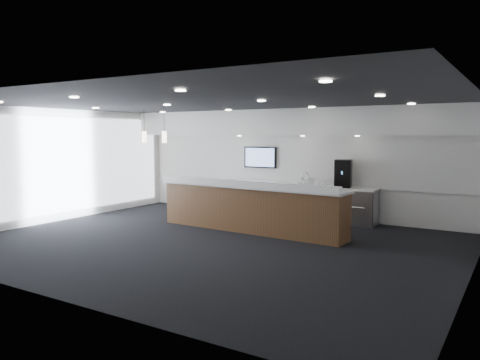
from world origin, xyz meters
The scene contains 25 objects.
ground centered at (0.00, 0.00, 0.00)m, with size 10.00×10.00×0.00m, color black.
ceiling centered at (0.00, 0.00, 3.00)m, with size 10.00×8.00×0.02m, color black.
back_wall centered at (0.00, 4.00, 1.50)m, with size 10.00×0.02×3.00m, color white.
left_wall centered at (-5.00, 0.00, 1.50)m, with size 0.02×8.00×3.00m, color white.
right_wall centered at (5.00, 0.00, 1.50)m, with size 0.02×8.00×3.00m, color white.
soffit_bulkhead centered at (0.00, 3.55, 2.65)m, with size 10.00×0.90×0.70m, color white.
alcove_panel centered at (0.00, 3.97, 1.60)m, with size 9.80×0.06×1.40m, color white.
window_blinds_wall centered at (-4.96, 0.00, 1.50)m, with size 0.04×7.36×2.55m, color silver.
back_credenza centered at (0.00, 3.64, 0.48)m, with size 5.06×0.66×0.95m.
wall_tv centered at (-1.00, 3.91, 1.65)m, with size 1.05×0.08×0.62m.
pendant_left centered at (-2.40, 0.80, 2.25)m, with size 0.12×0.12×0.30m, color #FFF3C6.
pendant_right centered at (-3.10, 0.80, 2.25)m, with size 0.12×0.12×0.30m, color #FFF3C6.
ceiling_can_lights centered at (0.00, 0.00, 2.97)m, with size 7.00×5.00×0.02m, color silver, non-canonical shape.
service_counter centered at (0.08, 1.47, 0.58)m, with size 4.94×1.08×1.49m.
coffee_machine centered at (1.63, 3.61, 1.31)m, with size 0.50×0.58×0.72m.
info_sign_left centered at (0.57, 3.52, 1.07)m, with size 0.18×0.02×0.25m, color silver.
info_sign_right centered at (0.78, 3.54, 1.06)m, with size 0.16×0.02×0.22m, color silver.
cup_0 centered at (1.40, 3.52, 0.99)m, with size 0.09×0.09×0.09m, color white.
cup_1 centered at (1.26, 3.52, 0.99)m, with size 0.09×0.09×0.09m, color white.
cup_2 centered at (1.12, 3.52, 0.99)m, with size 0.09×0.09×0.09m, color white.
cup_3 centered at (0.98, 3.52, 0.99)m, with size 0.09×0.09×0.09m, color white.
cup_4 centered at (0.84, 3.52, 0.99)m, with size 0.09×0.09×0.09m, color white.
cup_5 centered at (0.70, 3.52, 0.99)m, with size 0.09×0.09×0.09m, color white.
cup_6 centered at (0.56, 3.52, 0.99)m, with size 0.09×0.09×0.09m, color white.
cup_7 centered at (0.42, 3.52, 0.99)m, with size 0.09×0.09×0.09m, color white.
Camera 1 is at (5.69, -8.08, 2.31)m, focal length 35.00 mm.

